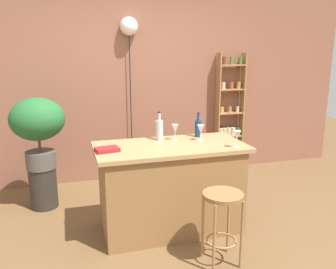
{
  "coord_description": "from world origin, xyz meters",
  "views": [
    {
      "loc": [
        -0.94,
        -2.83,
        1.78
      ],
      "look_at": [
        0.05,
        0.55,
        0.93
      ],
      "focal_mm": 37.19,
      "sensor_mm": 36.0,
      "label": 1
    }
  ],
  "objects_px": {
    "spice_shelf": "(230,113)",
    "cookbook": "(107,149)",
    "bar_stool": "(222,211)",
    "potted_plant": "(38,124)",
    "plant_stool": "(43,187)",
    "bottle_sauce_amber": "(159,129)",
    "wine_glass_center": "(175,129)",
    "wine_glass_left": "(201,129)",
    "pendant_globe_light": "(129,28)",
    "wine_glass_right": "(237,136)",
    "bottle_wine_red": "(198,128)"
  },
  "relations": [
    {
      "from": "potted_plant",
      "to": "wine_glass_left",
      "type": "relative_size",
      "value": 4.9
    },
    {
      "from": "bar_stool",
      "to": "potted_plant",
      "type": "xyz_separation_m",
      "value": [
        -1.51,
        1.59,
        0.51
      ]
    },
    {
      "from": "pendant_globe_light",
      "to": "wine_glass_left",
      "type": "bearing_deg",
      "value": -73.05
    },
    {
      "from": "plant_stool",
      "to": "wine_glass_center",
      "type": "bearing_deg",
      "value": -27.59
    },
    {
      "from": "bottle_sauce_amber",
      "to": "wine_glass_center",
      "type": "xyz_separation_m",
      "value": [
        0.15,
        -0.05,
        0.01
      ]
    },
    {
      "from": "bar_stool",
      "to": "pendant_globe_light",
      "type": "distance_m",
      "value": 2.77
    },
    {
      "from": "bar_stool",
      "to": "cookbook",
      "type": "relative_size",
      "value": 3.03
    },
    {
      "from": "bar_stool",
      "to": "bottle_wine_red",
      "type": "xyz_separation_m",
      "value": [
        0.14,
        0.94,
        0.51
      ]
    },
    {
      "from": "bottle_sauce_amber",
      "to": "wine_glass_left",
      "type": "xyz_separation_m",
      "value": [
        0.4,
        -0.15,
        0.01
      ]
    },
    {
      "from": "potted_plant",
      "to": "pendant_globe_light",
      "type": "relative_size",
      "value": 0.36
    },
    {
      "from": "wine_glass_center",
      "to": "pendant_globe_light",
      "type": "bearing_deg",
      "value": 98.4
    },
    {
      "from": "wine_glass_center",
      "to": "bar_stool",
      "type": "bearing_deg",
      "value": -80.73
    },
    {
      "from": "potted_plant",
      "to": "bottle_sauce_amber",
      "type": "bearing_deg",
      "value": -28.54
    },
    {
      "from": "plant_stool",
      "to": "potted_plant",
      "type": "xyz_separation_m",
      "value": [
        0.0,
        0.0,
        0.75
      ]
    },
    {
      "from": "wine_glass_left",
      "to": "plant_stool",
      "type": "bearing_deg",
      "value": 153.37
    },
    {
      "from": "bottle_wine_red",
      "to": "wine_glass_center",
      "type": "distance_m",
      "value": 0.29
    },
    {
      "from": "wine_glass_left",
      "to": "potted_plant",
      "type": "bearing_deg",
      "value": 153.37
    },
    {
      "from": "bottle_wine_red",
      "to": "plant_stool",
      "type": "bearing_deg",
      "value": 158.57
    },
    {
      "from": "potted_plant",
      "to": "pendant_globe_light",
      "type": "distance_m",
      "value": 1.72
    },
    {
      "from": "bar_stool",
      "to": "potted_plant",
      "type": "bearing_deg",
      "value": 133.6
    },
    {
      "from": "wine_glass_center",
      "to": "pendant_globe_light",
      "type": "height_order",
      "value": "pendant_globe_light"
    },
    {
      "from": "cookbook",
      "to": "pendant_globe_light",
      "type": "bearing_deg",
      "value": 63.03
    },
    {
      "from": "spice_shelf",
      "to": "cookbook",
      "type": "height_order",
      "value": "spice_shelf"
    },
    {
      "from": "spice_shelf",
      "to": "wine_glass_center",
      "type": "height_order",
      "value": "spice_shelf"
    },
    {
      "from": "wine_glass_left",
      "to": "pendant_globe_light",
      "type": "xyz_separation_m",
      "value": [
        -0.45,
        1.46,
        1.06
      ]
    },
    {
      "from": "potted_plant",
      "to": "cookbook",
      "type": "relative_size",
      "value": 3.83
    },
    {
      "from": "bar_stool",
      "to": "cookbook",
      "type": "height_order",
      "value": "cookbook"
    },
    {
      "from": "spice_shelf",
      "to": "wine_glass_left",
      "type": "bearing_deg",
      "value": -125.88
    },
    {
      "from": "bottle_wine_red",
      "to": "wine_glass_center",
      "type": "bearing_deg",
      "value": -166.05
    },
    {
      "from": "potted_plant",
      "to": "wine_glass_left",
      "type": "height_order",
      "value": "potted_plant"
    },
    {
      "from": "cookbook",
      "to": "plant_stool",
      "type": "bearing_deg",
      "value": 115.85
    },
    {
      "from": "bottle_sauce_amber",
      "to": "cookbook",
      "type": "xyz_separation_m",
      "value": [
        -0.57,
        -0.27,
        -0.09
      ]
    },
    {
      "from": "wine_glass_left",
      "to": "cookbook",
      "type": "relative_size",
      "value": 0.78
    },
    {
      "from": "plant_stool",
      "to": "pendant_globe_light",
      "type": "bearing_deg",
      "value": 29.32
    },
    {
      "from": "bottle_sauce_amber",
      "to": "pendant_globe_light",
      "type": "xyz_separation_m",
      "value": [
        -0.05,
        1.32,
        1.07
      ]
    },
    {
      "from": "bar_stool",
      "to": "wine_glass_center",
      "type": "relative_size",
      "value": 3.88
    },
    {
      "from": "bar_stool",
      "to": "bottle_sauce_amber",
      "type": "xyz_separation_m",
      "value": [
        -0.29,
        0.92,
        0.52
      ]
    },
    {
      "from": "bar_stool",
      "to": "wine_glass_center",
      "type": "height_order",
      "value": "wine_glass_center"
    },
    {
      "from": "pendant_globe_light",
      "to": "wine_glass_right",
      "type": "bearing_deg",
      "value": -69.51
    },
    {
      "from": "wine_glass_center",
      "to": "pendant_globe_light",
      "type": "relative_size",
      "value": 0.07
    },
    {
      "from": "plant_stool",
      "to": "bottle_sauce_amber",
      "type": "distance_m",
      "value": 1.58
    },
    {
      "from": "spice_shelf",
      "to": "wine_glass_left",
      "type": "distance_m",
      "value": 1.77
    },
    {
      "from": "bar_stool",
      "to": "spice_shelf",
      "type": "xyz_separation_m",
      "value": [
        1.14,
        2.21,
        0.4
      ]
    },
    {
      "from": "bottle_sauce_amber",
      "to": "wine_glass_right",
      "type": "xyz_separation_m",
      "value": [
        0.63,
        -0.49,
        0.01
      ]
    },
    {
      "from": "plant_stool",
      "to": "cookbook",
      "type": "distance_m",
      "value": 1.32
    },
    {
      "from": "plant_stool",
      "to": "wine_glass_center",
      "type": "relative_size",
      "value": 2.91
    },
    {
      "from": "wine_glass_left",
      "to": "cookbook",
      "type": "distance_m",
      "value": 0.98
    },
    {
      "from": "spice_shelf",
      "to": "bottle_sauce_amber",
      "type": "distance_m",
      "value": 1.93
    },
    {
      "from": "potted_plant",
      "to": "wine_glass_right",
      "type": "xyz_separation_m",
      "value": [
        1.84,
        -1.15,
        0.01
      ]
    },
    {
      "from": "bar_stool",
      "to": "plant_stool",
      "type": "bearing_deg",
      "value": 133.6
    }
  ]
}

